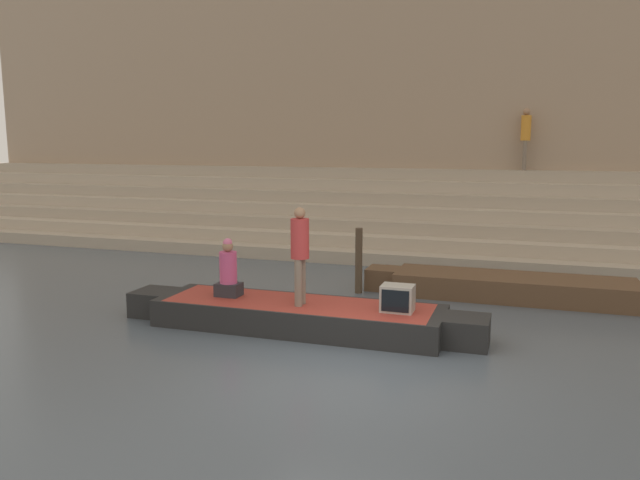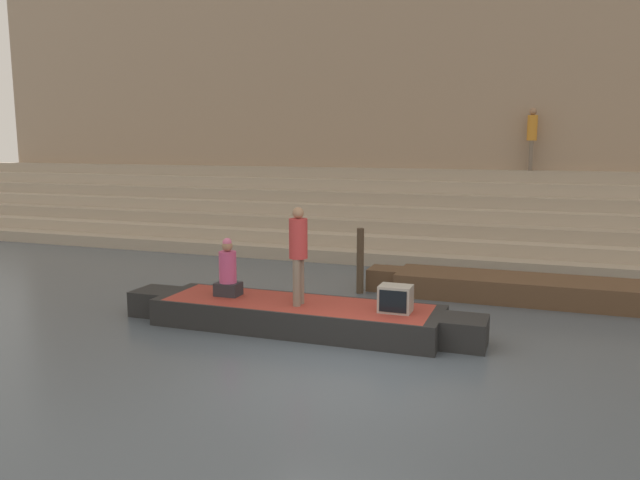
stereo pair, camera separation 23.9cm
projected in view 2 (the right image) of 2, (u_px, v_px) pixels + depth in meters
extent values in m
plane|color=#4C5660|center=(338.00, 380.00, 8.40)|extent=(120.00, 120.00, 0.00)
cube|color=tan|center=(445.00, 250.00, 17.37)|extent=(36.00, 4.18, 0.33)
cube|color=#B2A28D|center=(447.00, 237.00, 17.59)|extent=(36.00, 3.58, 0.33)
cube|color=tan|center=(449.00, 224.00, 17.82)|extent=(36.00, 2.99, 0.33)
cube|color=#B2A28D|center=(451.00, 211.00, 18.04)|extent=(36.00, 2.39, 0.33)
cube|color=tan|center=(452.00, 199.00, 18.27)|extent=(36.00, 1.79, 0.33)
cube|color=#B2A28D|center=(454.00, 187.00, 18.50)|extent=(36.00, 1.19, 0.33)
cube|color=tan|center=(456.00, 175.00, 18.72)|extent=(36.00, 0.60, 0.33)
cube|color=tan|center=(462.00, 100.00, 19.20)|extent=(34.20, 1.20, 8.89)
cube|color=brown|center=(455.00, 235.00, 19.27)|extent=(34.20, 0.12, 0.60)
cube|color=black|center=(297.00, 315.00, 10.66)|extent=(4.96, 1.38, 0.46)
cube|color=#993328|center=(296.00, 304.00, 10.63)|extent=(4.56, 1.28, 0.05)
cube|color=black|center=(465.00, 332.00, 9.73)|extent=(0.69, 0.76, 0.46)
cube|color=black|center=(156.00, 301.00, 11.60)|extent=(0.69, 0.76, 0.46)
cylinder|color=olive|center=(275.00, 294.00, 11.63)|extent=(2.80, 0.04, 0.04)
cylinder|color=#756656|center=(300.00, 281.00, 10.50)|extent=(0.13, 0.13, 0.80)
cylinder|color=#756656|center=(297.00, 283.00, 10.34)|extent=(0.13, 0.13, 0.80)
cylinder|color=#B23333|center=(298.00, 239.00, 10.31)|extent=(0.31, 0.31, 0.66)
sphere|color=#9E7556|center=(298.00, 213.00, 10.24)|extent=(0.19, 0.19, 0.19)
cube|color=#28282D|center=(228.00, 289.00, 11.10)|extent=(0.43, 0.34, 0.23)
cylinder|color=#C64C7F|center=(228.00, 267.00, 11.04)|extent=(0.31, 0.31, 0.56)
sphere|color=#9E7556|center=(227.00, 246.00, 10.98)|extent=(0.19, 0.19, 0.19)
sphere|color=pink|center=(227.00, 242.00, 10.97)|extent=(0.16, 0.16, 0.16)
cube|color=#9E998E|center=(396.00, 299.00, 10.02)|extent=(0.52, 0.39, 0.43)
cube|color=black|center=(393.00, 302.00, 9.84)|extent=(0.44, 0.02, 0.35)
cube|color=brown|center=(515.00, 288.00, 12.62)|extent=(4.73, 1.29, 0.47)
cube|color=tan|center=(515.00, 278.00, 12.58)|extent=(4.35, 1.19, 0.05)
cube|color=brown|center=(385.00, 279.00, 13.51)|extent=(0.66, 0.71, 0.47)
cylinder|color=#473828|center=(360.00, 261.00, 13.08)|extent=(0.15, 0.15, 1.39)
cylinder|color=#756656|center=(531.00, 156.00, 18.00)|extent=(0.12, 0.12, 0.86)
cylinder|color=#756656|center=(531.00, 156.00, 17.86)|extent=(0.12, 0.12, 0.86)
cylinder|color=orange|center=(532.00, 128.00, 17.80)|extent=(0.28, 0.28, 0.71)
sphere|color=#9E7556|center=(533.00, 112.00, 17.73)|extent=(0.20, 0.20, 0.20)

